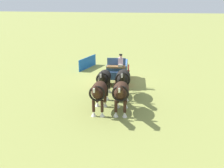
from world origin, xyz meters
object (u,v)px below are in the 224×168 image
(show_wagon, at_px, (117,69))
(draft_horse_lead_off, at_px, (99,91))
(draft_horse_lead_near, at_px, (121,92))
(draft_horse_rear_near, at_px, (123,78))
(draft_horse_rear_off, at_px, (104,78))

(show_wagon, distance_m, draft_horse_lead_off, 6.14)
(draft_horse_lead_near, bearing_deg, draft_horse_rear_near, -174.40)
(draft_horse_lead_near, bearing_deg, show_wagon, -168.37)
(draft_horse_rear_off, bearing_deg, show_wagon, 175.01)
(show_wagon, xyz_separation_m, draft_horse_rear_near, (3.41, 0.98, 0.28))
(show_wagon, distance_m, draft_horse_rear_off, 3.58)
(draft_horse_lead_off, bearing_deg, show_wagon, 179.47)
(draft_horse_rear_near, bearing_deg, show_wagon, -163.95)
(show_wagon, height_order, draft_horse_rear_off, show_wagon)
(draft_horse_lead_near, xyz_separation_m, draft_horse_lead_off, (0.13, -1.29, -0.02))
(show_wagon, bearing_deg, draft_horse_rear_off, -4.99)
(draft_horse_rear_off, height_order, draft_horse_lead_off, draft_horse_rear_off)
(show_wagon, xyz_separation_m, draft_horse_lead_near, (6.01, 1.24, 0.25))
(draft_horse_rear_off, distance_m, draft_horse_lead_near, 2.90)
(draft_horse_lead_off, bearing_deg, draft_horse_rear_near, 159.13)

